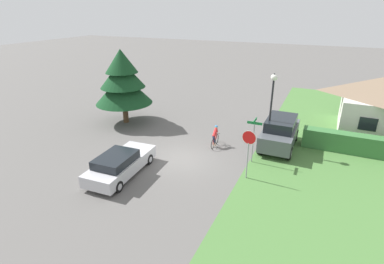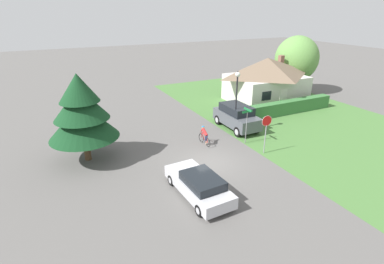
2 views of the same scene
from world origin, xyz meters
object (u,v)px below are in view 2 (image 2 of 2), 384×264
Objects in this scene: cyclist at (205,136)px; deciduous_tree_right at (297,59)px; sedan_left_lane at (199,185)px; parked_suv_right at (237,117)px; cottage_house at (266,79)px; street_name_sign at (247,120)px; street_lamp at (237,90)px; stop_sign at (266,127)px; conifer_tall_near at (81,111)px.

cyclist is 0.24× the size of deciduous_tree_right.
parked_suv_right is (7.53, 7.52, 0.37)m from sedan_left_lane.
cottage_house reaches higher than street_name_sign.
deciduous_tree_right is (5.48, 1.39, 1.61)m from cottage_house.
stop_sign is at bearing -94.05° from street_lamp.
cyclist is 19.39m from deciduous_tree_right.
cottage_house reaches higher than stop_sign.
cottage_house is at bearing -123.47° from stop_sign.
cyclist is at bearing -9.06° from conifer_tall_near.
cyclist is at bearing -164.06° from street_lamp.
parked_suv_right is (4.02, 1.68, 0.37)m from cyclist.
cottage_house is at bearing -165.74° from deciduous_tree_right.
sedan_left_lane is 0.94× the size of street_lamp.
stop_sign is at bearing -71.33° from sedan_left_lane.
cottage_house is at bearing -51.89° from sedan_left_lane.
parked_suv_right is 12.62m from conifer_tall_near.
stop_sign is at bearing -139.34° from cyclist.
sedan_left_lane is 6.81m from cyclist.
cottage_house is 1.83× the size of parked_suv_right.
deciduous_tree_right is (25.39, 7.30, 0.57)m from conifer_tall_near.
parked_suv_right is at bearing -151.88° from deciduous_tree_right.
street_lamp is (-8.18, -6.28, 1.18)m from cottage_house.
parked_suv_right is 0.90× the size of street_lamp.
street_lamp is at bearing -141.42° from cottage_house.
cottage_house is 9.47m from parked_suv_right.
street_lamp is at bearing -150.69° from deciduous_tree_right.
deciduous_tree_right reaches higher than cottage_house.
cottage_house is 5.16× the size of cyclist.
cottage_house is at bearing 16.53° from conifer_tall_near.
cottage_house is 1.64× the size of street_lamp.
conifer_tall_near reaches higher than street_lamp.
street_name_sign is (-1.13, -2.93, 0.87)m from parked_suv_right.
conifer_tall_near is 26.43m from deciduous_tree_right.
street_name_sign is at bearing 159.13° from parked_suv_right.
sedan_left_lane is 7.97m from street_name_sign.
street_name_sign is (-0.18, 1.99, -0.12)m from stop_sign.
sedan_left_lane is 1.05× the size of parked_suv_right.
cyclist is 3.38m from street_name_sign.
parked_suv_right is 1.62× the size of stop_sign.
deciduous_tree_right is at bearing -57.69° from sedan_left_lane.
deciduous_tree_right reaches higher than cyclist.
street_name_sign is at bearing -145.06° from deciduous_tree_right.
deciduous_tree_right is (13.66, 7.67, 0.43)m from street_lamp.
sedan_left_lane is 1.70× the size of stop_sign.
cyclist is at bearing 156.62° from street_name_sign.
street_name_sign is 17.39m from deciduous_tree_right.
conifer_tall_near is (-8.36, 1.33, 2.80)m from cyclist.
parked_suv_right is 15.06m from deciduous_tree_right.
deciduous_tree_right is at bearing 15.35° from cottage_house.
parked_suv_right reaches higher than cyclist.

